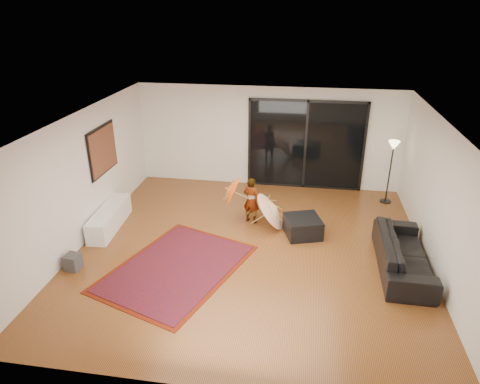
% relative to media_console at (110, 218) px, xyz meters
% --- Properties ---
extents(floor, '(7.00, 7.00, 0.00)m').
position_rel_media_console_xyz_m(floor, '(3.25, -0.47, -0.24)').
color(floor, brown).
rests_on(floor, ground).
extents(ceiling, '(7.00, 7.00, 0.00)m').
position_rel_media_console_xyz_m(ceiling, '(3.25, -0.47, 2.46)').
color(ceiling, white).
rests_on(ceiling, wall_back).
extents(wall_back, '(7.00, 0.00, 7.00)m').
position_rel_media_console_xyz_m(wall_back, '(3.25, 3.03, 1.11)').
color(wall_back, silver).
rests_on(wall_back, floor).
extents(wall_front, '(7.00, 0.00, 7.00)m').
position_rel_media_console_xyz_m(wall_front, '(3.25, -3.97, 1.11)').
color(wall_front, silver).
rests_on(wall_front, floor).
extents(wall_left, '(0.00, 7.00, 7.00)m').
position_rel_media_console_xyz_m(wall_left, '(-0.25, -0.47, 1.11)').
color(wall_left, silver).
rests_on(wall_left, floor).
extents(wall_right, '(0.00, 7.00, 7.00)m').
position_rel_media_console_xyz_m(wall_right, '(6.75, -0.47, 1.11)').
color(wall_right, silver).
rests_on(wall_right, floor).
extents(sliding_door, '(3.06, 0.07, 2.40)m').
position_rel_media_console_xyz_m(sliding_door, '(4.25, 3.00, 0.96)').
color(sliding_door, black).
rests_on(sliding_door, wall_back).
extents(painting, '(0.04, 1.28, 1.08)m').
position_rel_media_console_xyz_m(painting, '(-0.21, 0.53, 1.41)').
color(painting, black).
rests_on(painting, wall_left).
extents(media_console, '(0.53, 1.73, 0.47)m').
position_rel_media_console_xyz_m(media_console, '(0.00, 0.00, 0.00)').
color(media_console, white).
rests_on(media_console, floor).
extents(speaker, '(0.30, 0.30, 0.31)m').
position_rel_media_console_xyz_m(speaker, '(0.00, -1.66, -0.08)').
color(speaker, '#424244').
rests_on(speaker, floor).
extents(persian_rug, '(2.92, 3.41, 0.02)m').
position_rel_media_console_xyz_m(persian_rug, '(1.94, -1.34, -0.23)').
color(persian_rug, '#5B1607').
rests_on(persian_rug, floor).
extents(sofa, '(0.92, 2.26, 0.66)m').
position_rel_media_console_xyz_m(sofa, '(6.20, -0.66, 0.09)').
color(sofa, black).
rests_on(sofa, floor).
extents(ottoman, '(0.91, 0.91, 0.41)m').
position_rel_media_console_xyz_m(ottoman, '(4.29, 0.33, -0.03)').
color(ottoman, black).
rests_on(ottoman, floor).
extents(floor_lamp, '(0.28, 0.28, 1.61)m').
position_rel_media_console_xyz_m(floor_lamp, '(6.35, 2.36, 1.04)').
color(floor_lamp, black).
rests_on(floor_lamp, floor).
extents(child, '(0.46, 0.38, 1.09)m').
position_rel_media_console_xyz_m(child, '(3.10, 0.77, 0.31)').
color(child, '#999999').
rests_on(child, floor).
extents(parasol_orange, '(0.47, 0.78, 0.84)m').
position_rel_media_console_xyz_m(parasol_orange, '(2.55, 0.72, 0.50)').
color(parasol_orange, '#FF530D').
rests_on(parasol_orange, child).
extents(parasol_white, '(0.73, 0.94, 0.98)m').
position_rel_media_console_xyz_m(parasol_white, '(3.70, 0.62, 0.27)').
color(parasol_white, white).
rests_on(parasol_white, floor).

